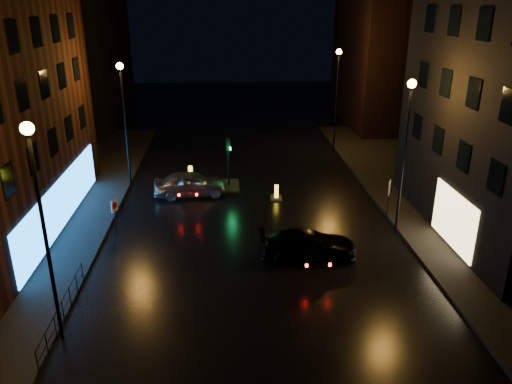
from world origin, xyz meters
TOP-DOWN VIEW (x-y plane):
  - ground at (0.00, 0.00)m, footprint 120.00×120.00m
  - pavement_left at (-14.00, 8.00)m, footprint 12.00×44.00m
  - pavement_right at (14.00, 8.00)m, footprint 12.00×44.00m
  - building_far_left at (-16.00, 35.00)m, footprint 8.00×16.00m
  - building_far_right at (15.00, 32.00)m, footprint 8.00×14.00m
  - street_lamp_lnear at (-7.80, -2.00)m, footprint 0.44×0.44m
  - street_lamp_lfar at (-7.80, 14.00)m, footprint 0.44×0.44m
  - street_lamp_rnear at (7.80, 6.00)m, footprint 0.44×0.44m
  - street_lamp_rfar at (7.80, 22.00)m, footprint 0.44×0.44m
  - traffic_signal at (-1.20, 14.00)m, footprint 1.40×2.40m
  - guard_railing at (-8.00, -1.00)m, footprint 0.05×6.04m
  - silver_hatchback at (-3.70, 12.53)m, footprint 4.91×2.39m
  - dark_sedan at (2.57, 3.67)m, footprint 4.89×2.09m
  - bollard_near at (1.82, 11.54)m, footprint 0.79×1.12m
  - bollard_far at (-3.89, 15.77)m, footprint 1.08×1.28m
  - road_sign_left at (-7.43, 6.97)m, footprint 0.24×0.46m
  - road_sign_right at (7.90, 7.88)m, footprint 0.28×0.55m

SIDE VIEW (x-z plane):
  - ground at x=0.00m, z-range 0.00..0.00m
  - pavement_left at x=-14.00m, z-range 0.00..0.15m
  - pavement_right at x=14.00m, z-range 0.00..0.15m
  - bollard_near at x=1.82m, z-range -0.26..0.68m
  - bollard_far at x=-3.89m, z-range -0.27..0.69m
  - traffic_signal at x=-1.20m, z-range -1.22..2.23m
  - dark_sedan at x=2.57m, z-range 0.00..1.41m
  - guard_railing at x=-8.00m, z-range 0.24..1.24m
  - silver_hatchback at x=-3.70m, z-range 0.00..1.61m
  - road_sign_left at x=-7.43m, z-range 0.51..2.53m
  - road_sign_right at x=7.90m, z-range 0.59..2.97m
  - street_lamp_lnear at x=-7.80m, z-range 1.38..9.75m
  - street_lamp_lfar at x=-7.80m, z-range 1.38..9.75m
  - street_lamp_rnear at x=7.80m, z-range 1.38..9.75m
  - street_lamp_rfar at x=7.80m, z-range 1.38..9.75m
  - building_far_right at x=15.00m, z-range 0.00..12.00m
  - building_far_left at x=-16.00m, z-range 0.00..14.00m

